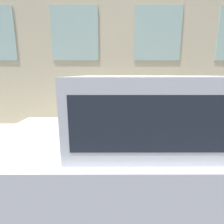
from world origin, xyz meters
name	(u,v)px	position (x,y,z in m)	size (l,w,h in m)	color
ground_plane	(119,162)	(0.00, 0.00, 0.00)	(80.00, 80.00, 0.00)	#47474C
sidewalk	(117,138)	(1.35, 0.00, 0.08)	(2.70, 60.00, 0.15)	#9E9B93
building_facade	(116,28)	(2.85, 0.00, 3.56)	(0.33, 40.00, 7.12)	#C6B793
fire_hydrant	(121,131)	(0.64, -0.08, 0.53)	(0.37, 0.48, 0.74)	red
person	(103,118)	(0.77, 0.38, 0.85)	(0.28, 0.19, 1.17)	#998466
parked_car_silver_near	(156,140)	(-1.34, -0.47, 1.07)	(2.02, 4.59, 1.97)	black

